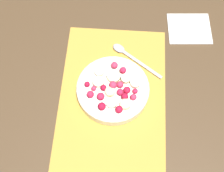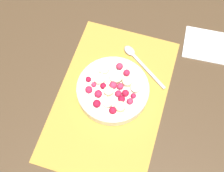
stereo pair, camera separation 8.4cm
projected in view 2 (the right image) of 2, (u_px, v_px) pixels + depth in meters
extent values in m
plane|color=#4C3823|center=(111.00, 98.00, 0.88)|extent=(3.00, 3.00, 0.00)
cube|color=gold|center=(111.00, 98.00, 0.87)|extent=(0.47, 0.30, 0.01)
cylinder|color=silver|center=(112.00, 90.00, 0.87)|extent=(0.20, 0.20, 0.03)
torus|color=silver|center=(112.00, 88.00, 0.86)|extent=(0.20, 0.20, 0.01)
cylinder|color=white|center=(112.00, 87.00, 0.85)|extent=(0.18, 0.18, 0.00)
cylinder|color=#F4EAB7|center=(106.00, 102.00, 0.82)|extent=(0.04, 0.04, 0.01)
cylinder|color=beige|center=(127.00, 82.00, 0.85)|extent=(0.04, 0.04, 0.01)
cylinder|color=beige|center=(120.00, 107.00, 0.82)|extent=(0.04, 0.04, 0.01)
cylinder|color=beige|center=(109.00, 92.00, 0.84)|extent=(0.04, 0.04, 0.01)
cylinder|color=#F4EAB7|center=(100.00, 79.00, 0.85)|extent=(0.04, 0.04, 0.01)
cylinder|color=beige|center=(115.00, 77.00, 0.86)|extent=(0.05, 0.05, 0.01)
cylinder|color=#F4EAB7|center=(104.00, 69.00, 0.87)|extent=(0.04, 0.04, 0.01)
cylinder|color=#F4EAB7|center=(136.00, 88.00, 0.84)|extent=(0.04, 0.04, 0.01)
sphere|color=#D12347|center=(89.00, 90.00, 0.84)|extent=(0.02, 0.02, 0.02)
sphere|color=#D12347|center=(98.00, 94.00, 0.83)|extent=(0.02, 0.02, 0.02)
sphere|color=#D12347|center=(127.00, 73.00, 0.86)|extent=(0.02, 0.02, 0.02)
sphere|color=#DB3356|center=(113.00, 85.00, 0.84)|extent=(0.02, 0.02, 0.02)
sphere|color=#B21433|center=(97.00, 104.00, 0.82)|extent=(0.02, 0.02, 0.02)
sphere|color=#B21433|center=(122.00, 99.00, 0.82)|extent=(0.02, 0.02, 0.02)
sphere|color=#DB3356|center=(120.00, 86.00, 0.84)|extent=(0.02, 0.02, 0.02)
sphere|color=#B21433|center=(88.00, 79.00, 0.85)|extent=(0.02, 0.02, 0.02)
sphere|color=#B21433|center=(103.00, 86.00, 0.84)|extent=(0.02, 0.02, 0.02)
sphere|color=#DB3356|center=(119.00, 66.00, 0.87)|extent=(0.02, 0.02, 0.02)
sphere|color=#DB3356|center=(130.00, 101.00, 0.82)|extent=(0.02, 0.02, 0.02)
sphere|color=#DB3356|center=(94.00, 85.00, 0.85)|extent=(0.01, 0.01, 0.01)
sphere|color=#D12347|center=(118.00, 94.00, 0.83)|extent=(0.02, 0.02, 0.02)
sphere|color=#D12347|center=(133.00, 96.00, 0.83)|extent=(0.01, 0.01, 0.01)
sphere|color=red|center=(113.00, 110.00, 0.81)|extent=(0.02, 0.02, 0.02)
sphere|color=red|center=(126.00, 93.00, 0.83)|extent=(0.02, 0.02, 0.02)
cube|color=#B2B2B7|center=(149.00, 71.00, 0.90)|extent=(0.09, 0.12, 0.00)
ellipsoid|color=#B2B2B7|center=(130.00, 51.00, 0.93)|extent=(0.04, 0.05, 0.01)
cube|color=white|center=(206.00, 45.00, 0.95)|extent=(0.12, 0.14, 0.01)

